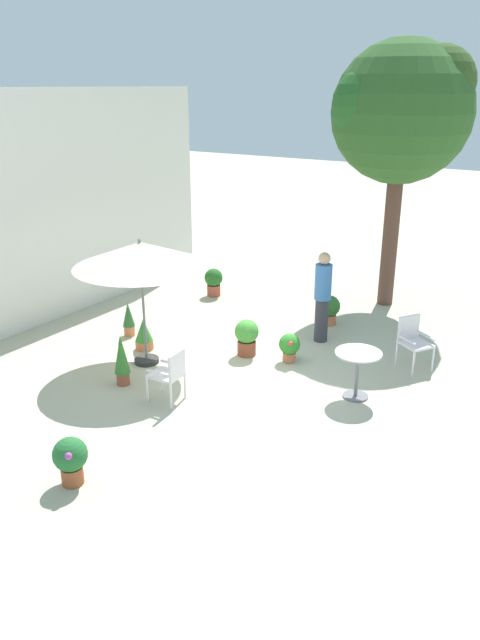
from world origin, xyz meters
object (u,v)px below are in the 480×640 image
(potted_plant_2, at_px, (247,336))
(potted_plant_1, at_px, (214,281))
(cafe_table_0, at_px, (358,366))
(patio_chair_1, at_px, (413,339))
(potted_plant_6, at_px, (129,319))
(potted_plant_4, at_px, (289,346))
(potted_plant_3, at_px, (329,309))
(potted_plant_5, at_px, (70,458))
(patio_umbrella_0, at_px, (140,255))
(shade_tree, at_px, (401,112))
(potted_plant_7, at_px, (144,334))
(patio_chair_0, at_px, (170,372))
(standing_person, at_px, (323,296))
(potted_plant_0, at_px, (122,359))

(potted_plant_2, bearing_deg, potted_plant_1, 45.35)
(cafe_table_0, height_order, patio_chair_1, patio_chair_1)
(potted_plant_6, bearing_deg, potted_plant_4, -78.84)
(potted_plant_3, height_order, potted_plant_5, potted_plant_5)
(patio_umbrella_0, bearing_deg, potted_plant_1, 17.28)
(potted_plant_6, bearing_deg, shade_tree, -37.15)
(patio_chair_1, xyz_separation_m, potted_plant_1, (1.32, 5.20, -0.17))
(shade_tree, distance_m, potted_plant_3, 4.29)
(cafe_table_0, xyz_separation_m, potted_plant_7, (-0.39, 4.10, -0.24))
(potted_plant_6, bearing_deg, patio_chair_0, -124.75)
(shade_tree, distance_m, standing_person, 4.29)
(potted_plant_3, bearing_deg, standing_person, -164.46)
(potted_plant_1, xyz_separation_m, standing_person, (-1.10, -3.33, 0.56))
(patio_chair_0, bearing_deg, cafe_table_0, -54.24)
(potted_plant_4, xyz_separation_m, potted_plant_5, (-4.66, 0.53, 0.06))
(potted_plant_5, bearing_deg, potted_plant_2, 3.57)
(cafe_table_0, bearing_deg, potted_plant_6, 90.52)
(standing_person, bearing_deg, potted_plant_0, 151.07)
(potted_plant_2, relative_size, potted_plant_3, 1.10)
(cafe_table_0, bearing_deg, potted_plant_5, 153.03)
(potted_plant_2, bearing_deg, potted_plant_4, -78.63)
(patio_chair_1, height_order, potted_plant_7, patio_chair_1)
(potted_plant_0, relative_size, potted_plant_5, 1.39)
(potted_plant_1, relative_size, potted_plant_3, 1.06)
(potted_plant_5, bearing_deg, standing_person, -5.54)
(patio_chair_0, xyz_separation_m, potted_plant_0, (0.02, 1.04, -0.03))
(shade_tree, distance_m, cafe_table_0, 5.99)
(potted_plant_2, relative_size, potted_plant_4, 1.29)
(potted_plant_5, bearing_deg, potted_plant_3, -2.71)
(potted_plant_3, height_order, potted_plant_6, potted_plant_6)
(potted_plant_1, xyz_separation_m, potted_plant_5, (-6.95, -2.76, 0.00))
(potted_plant_1, height_order, potted_plant_7, potted_plant_1)
(potted_plant_0, relative_size, potted_plant_4, 1.66)
(shade_tree, xyz_separation_m, potted_plant_1, (-1.73, 3.56, -3.78))
(patio_umbrella_0, relative_size, patio_chair_0, 2.65)
(potted_plant_0, distance_m, potted_plant_2, 2.39)
(potted_plant_2, bearing_deg, potted_plant_3, -14.95)
(potted_plant_0, bearing_deg, potted_plant_4, -39.40)
(patio_umbrella_0, bearing_deg, patio_chair_1, -59.27)
(potted_plant_1, relative_size, potted_plant_2, 0.96)
(potted_plant_0, relative_size, potted_plant_2, 1.29)
(cafe_table_0, xyz_separation_m, patio_chair_0, (-1.72, 2.39, -0.04))
(potted_plant_3, bearing_deg, potted_plant_0, 159.02)
(cafe_table_0, bearing_deg, potted_plant_4, 68.70)
(potted_plant_6, bearing_deg, potted_plant_3, -48.26)
(shade_tree, height_order, patio_chair_1, shade_tree)
(potted_plant_2, height_order, potted_plant_7, potted_plant_2)
(patio_chair_0, height_order, standing_person, standing_person)
(potted_plant_0, distance_m, potted_plant_5, 2.73)
(patio_chair_0, xyz_separation_m, potted_plant_3, (4.41, -0.64, -0.16))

